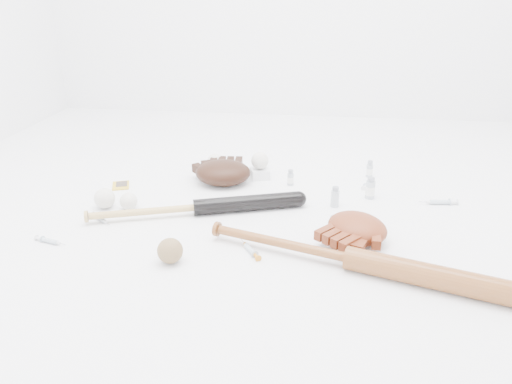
# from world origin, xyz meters

# --- Properties ---
(bat_dark) EXTENTS (0.82, 0.33, 0.06)m
(bat_dark) POSITION_xyz_m (-0.22, -0.03, 0.03)
(bat_dark) COLOR black
(bat_dark) RESTS_ON ground
(bat_wood) EXTENTS (0.95, 0.36, 0.07)m
(bat_wood) POSITION_xyz_m (0.33, -0.34, 0.04)
(bat_wood) COLOR brown
(bat_wood) RESTS_ON ground
(glove_dark) EXTENTS (0.30, 0.30, 0.10)m
(glove_dark) POSITION_xyz_m (-0.18, 0.29, 0.05)
(glove_dark) COLOR black
(glove_dark) RESTS_ON ground
(glove_tan) EXTENTS (0.35, 0.35, 0.09)m
(glove_tan) POSITION_xyz_m (0.36, -0.15, 0.05)
(glove_tan) COLOR maroon
(glove_tan) RESTS_ON ground
(trading_card) EXTENTS (0.10, 0.11, 0.01)m
(trading_card) POSITION_xyz_m (-0.61, 0.20, 0.00)
(trading_card) COLOR gold
(trading_card) RESTS_ON ground
(pedestal) EXTENTS (0.10, 0.10, 0.04)m
(pedestal) POSITION_xyz_m (-0.03, 0.37, 0.02)
(pedestal) COLOR white
(pedestal) RESTS_ON ground
(baseball_on_pedestal) EXTENTS (0.08, 0.08, 0.08)m
(baseball_on_pedestal) POSITION_xyz_m (-0.03, 0.37, 0.08)
(baseball_on_pedestal) COLOR silver
(baseball_on_pedestal) RESTS_ON pedestal
(baseball_left) EXTENTS (0.08, 0.08, 0.08)m
(baseball_left) POSITION_xyz_m (-0.59, -0.01, 0.04)
(baseball_left) COLOR silver
(baseball_left) RESTS_ON ground
(baseball_upper) EXTENTS (0.08, 0.08, 0.08)m
(baseball_upper) POSITION_xyz_m (-0.25, 0.45, 0.04)
(baseball_upper) COLOR silver
(baseball_upper) RESTS_ON ground
(baseball_mid) EXTENTS (0.07, 0.07, 0.07)m
(baseball_mid) POSITION_xyz_m (-0.49, -0.02, 0.03)
(baseball_mid) COLOR silver
(baseball_mid) RESTS_ON ground
(baseball_aged) EXTENTS (0.08, 0.08, 0.08)m
(baseball_aged) POSITION_xyz_m (-0.22, -0.37, 0.04)
(baseball_aged) COLOR brown
(baseball_aged) RESTS_ON ground
(syringe_0) EXTENTS (0.12, 0.10, 0.02)m
(syringe_0) POSITION_xyz_m (-0.56, -0.12, 0.01)
(syringe_0) COLOR #ADBCC6
(syringe_0) RESTS_ON ground
(syringe_1) EXTENTS (0.10, 0.14, 0.02)m
(syringe_1) POSITION_xyz_m (0.02, -0.28, 0.01)
(syringe_1) COLOR #ADBCC6
(syringe_1) RESTS_ON ground
(syringe_2) EXTENTS (0.08, 0.15, 0.02)m
(syringe_2) POSITION_xyz_m (0.44, 0.35, 0.01)
(syringe_2) COLOR #ADBCC6
(syringe_2) RESTS_ON ground
(syringe_3) EXTENTS (0.07, 0.14, 0.02)m
(syringe_3) POSITION_xyz_m (0.30, -0.05, 0.01)
(syringe_3) COLOR #ADBCC6
(syringe_3) RESTS_ON ground
(syringe_4) EXTENTS (0.17, 0.05, 0.02)m
(syringe_4) POSITION_xyz_m (0.70, 0.18, 0.01)
(syringe_4) COLOR #ADBCC6
(syringe_4) RESTS_ON ground
(syringe_5) EXTENTS (0.14, 0.06, 0.02)m
(syringe_5) POSITION_xyz_m (-0.66, -0.31, 0.01)
(syringe_5) COLOR #ADBCC6
(syringe_5) RESTS_ON ground
(vial_0) EXTENTS (0.03, 0.03, 0.07)m
(vial_0) POSITION_xyz_m (0.45, 0.45, 0.04)
(vial_0) COLOR #AAB2BA
(vial_0) RESTS_ON ground
(vial_1) EXTENTS (0.03, 0.03, 0.07)m
(vial_1) POSITION_xyz_m (0.11, 0.31, 0.03)
(vial_1) COLOR #AAB2BA
(vial_1) RESTS_ON ground
(vial_2) EXTENTS (0.03, 0.03, 0.08)m
(vial_2) POSITION_xyz_m (0.29, 0.11, 0.04)
(vial_2) COLOR #AAB2BA
(vial_2) RESTS_ON ground
(vial_3) EXTENTS (0.04, 0.04, 0.09)m
(vial_3) POSITION_xyz_m (0.43, 0.21, 0.04)
(vial_3) COLOR #AAB2BA
(vial_3) RESTS_ON ground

